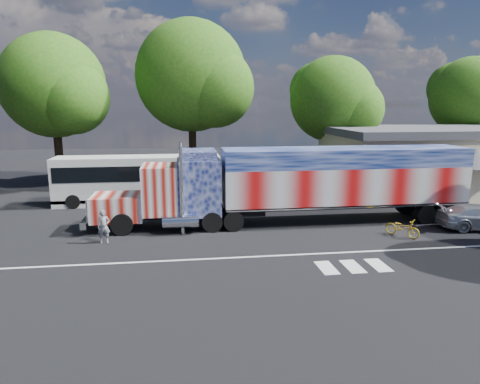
{
  "coord_description": "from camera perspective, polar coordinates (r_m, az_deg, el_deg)",
  "views": [
    {
      "loc": [
        -3.36,
        -21.87,
        7.04
      ],
      "look_at": [
        0.0,
        3.0,
        1.9
      ],
      "focal_mm": 32.0,
      "sensor_mm": 36.0,
      "label": 1
    }
  ],
  "objects": [
    {
      "name": "tree_ne_a",
      "position": [
        40.43,
        12.44,
        11.91
      ],
      "size": [
        8.07,
        7.68,
        11.35
      ],
      "color": "black",
      "rests_on": "ground"
    },
    {
      "name": "ground",
      "position": [
        23.22,
        1.0,
        -6.08
      ],
      "size": [
        100.0,
        100.0,
        0.0
      ],
      "primitive_type": "plane",
      "color": "black"
    },
    {
      "name": "tree_n_mid",
      "position": [
        40.54,
        -6.28,
        15.03
      ],
      "size": [
        10.6,
        10.09,
        14.64
      ],
      "color": "black",
      "rests_on": "ground"
    },
    {
      "name": "lane_markings",
      "position": [
        20.07,
        7.54,
        -9.05
      ],
      "size": [
        30.0,
        2.67,
        0.01
      ],
      "color": "silver",
      "rests_on": "ground"
    },
    {
      "name": "woman",
      "position": [
        23.22,
        -17.72,
        -4.4
      ],
      "size": [
        0.7,
        0.52,
        1.74
      ],
      "primitive_type": "imported",
      "rotation": [
        0.0,
        0.0,
        0.18
      ],
      "color": "slate",
      "rests_on": "ground"
    },
    {
      "name": "parked_car",
      "position": [
        28.24,
        29.4,
        -2.93
      ],
      "size": [
        5.03,
        2.57,
        1.4
      ],
      "primitive_type": "imported",
      "rotation": [
        0.0,
        0.0,
        1.44
      ],
      "color": "#B4B8BA",
      "rests_on": "ground"
    },
    {
      "name": "coach_bus",
      "position": [
        31.77,
        -13.34,
        1.7
      ],
      "size": [
        11.7,
        2.72,
        3.4
      ],
      "color": "silver",
      "rests_on": "ground"
    },
    {
      "name": "tree_far_ne",
      "position": [
        49.43,
        28.57,
        11.02
      ],
      "size": [
        8.28,
        7.88,
        11.74
      ],
      "color": "black",
      "rests_on": "ground"
    },
    {
      "name": "hall_building",
      "position": [
        40.4,
        27.63,
        3.98
      ],
      "size": [
        22.4,
        12.8,
        5.2
      ],
      "color": "#C7B595",
      "rests_on": "ground"
    },
    {
      "name": "semi_truck",
      "position": [
        25.78,
        7.89,
        1.29
      ],
      "size": [
        22.67,
        3.58,
        4.83
      ],
      "color": "black",
      "rests_on": "ground"
    },
    {
      "name": "tree_nw_a",
      "position": [
        40.47,
        -23.45,
        12.8
      ],
      "size": [
        9.22,
        8.78,
        13.0
      ],
      "color": "black",
      "rests_on": "ground"
    },
    {
      "name": "bicycle",
      "position": [
        24.85,
        20.84,
        -4.48
      ],
      "size": [
        1.69,
        1.88,
        0.99
      ],
      "primitive_type": "imported",
      "rotation": [
        0.0,
        0.0,
        0.68
      ],
      "color": "gold",
      "rests_on": "ground"
    }
  ]
}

